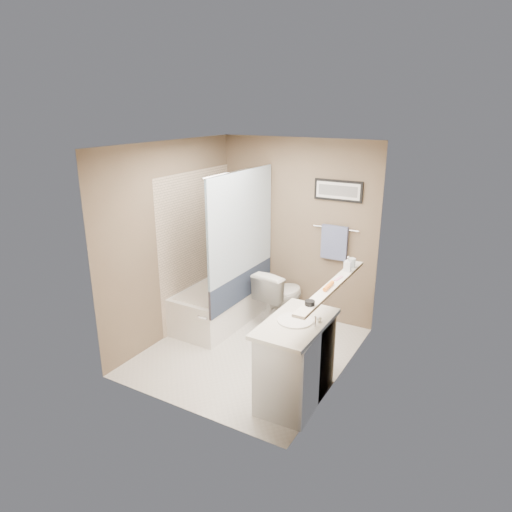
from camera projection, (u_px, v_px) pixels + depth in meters
The scene contains 32 objects.
ground at pixel (250, 351), 5.42m from camera, with size 2.50×2.50×0.00m, color silver.
ceiling at pixel (249, 146), 4.67m from camera, with size 2.20×2.50×0.04m, color white.
wall_back at pixel (296, 230), 6.06m from camera, with size 2.20×0.04×2.40m, color brown.
wall_front at pixel (179, 293), 4.03m from camera, with size 2.20×0.04×2.40m, color brown.
wall_left at pixel (173, 242), 5.55m from camera, with size 0.04×2.50×2.40m, color brown.
wall_right at pixel (343, 272), 4.53m from camera, with size 0.04×2.50×2.40m, color brown.
tile_surround at pixel (198, 247), 6.03m from camera, with size 0.02×1.55×2.00m, color beige.
curtain_rod at pixel (241, 170), 5.37m from camera, with size 0.02×0.02×1.55m, color silver.
curtain_upper at pixel (242, 224), 5.58m from camera, with size 0.03×1.45×1.28m, color silver.
curtain_lower at pixel (242, 286), 5.84m from camera, with size 0.03×1.45×0.36m, color #29354D.
mirror at pixel (341, 235), 4.27m from camera, with size 0.02×1.60×1.00m, color silver.
shelf at pixel (332, 286), 4.46m from camera, with size 0.12×1.60×0.03m, color silver.
towel_bar at pixel (336, 228), 5.75m from camera, with size 0.02×0.02×0.60m, color silver.
towel at pixel (334, 243), 5.79m from camera, with size 0.34×0.05×0.44m, color #8493C1.
art_frame at pixel (338, 191), 5.62m from camera, with size 0.62×0.03×0.26m, color black.
art_mat at pixel (338, 191), 5.60m from camera, with size 0.56×0.00×0.20m, color white.
art_image at pixel (338, 191), 5.60m from camera, with size 0.50×0.00×0.13m, color #595959.
door at pixel (231, 329), 3.82m from camera, with size 0.80×0.02×2.00m, color silver.
door_handle at pixel (202, 318), 4.02m from camera, with size 0.02×0.02×0.10m, color silver.
bathtub at pixel (222, 303), 6.14m from camera, with size 0.70×1.50×0.50m, color white.
tub_rim at pixel (222, 285), 6.06m from camera, with size 0.56×1.36×0.02m, color white.
toilet at pixel (280, 296), 6.01m from camera, with size 0.43×0.75×0.77m, color silver.
vanity at pixel (296, 362), 4.44m from camera, with size 0.50×0.90×0.80m, color silver.
countertop at pixel (296, 323), 4.31m from camera, with size 0.54×0.96×0.04m, color beige.
sink_basin at pixel (295, 320), 4.31m from camera, with size 0.34×0.34×0.01m, color white.
faucet_spout at pixel (315, 321), 4.20m from camera, with size 0.02×0.02×0.10m, color silver.
faucet_knob at pixel (319, 319), 4.29m from camera, with size 0.05×0.05×0.05m, color silver.
candle_bowl_near at pixel (310, 303), 3.99m from camera, with size 0.09×0.09×0.04m, color black.
hair_brush_front at pixel (329, 286), 4.36m from camera, with size 0.04×0.04×0.22m, color orange.
pink_comb at pixel (339, 278), 4.60m from camera, with size 0.03×0.16×0.01m, color pink.
glass_jar at pixel (352, 263), 4.92m from camera, with size 0.08×0.08×0.10m, color silver.
soap_bottle at pixel (348, 264), 4.79m from camera, with size 0.07×0.07×0.16m, color #999999.
Camera 1 is at (2.44, -4.12, 2.79)m, focal length 32.00 mm.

